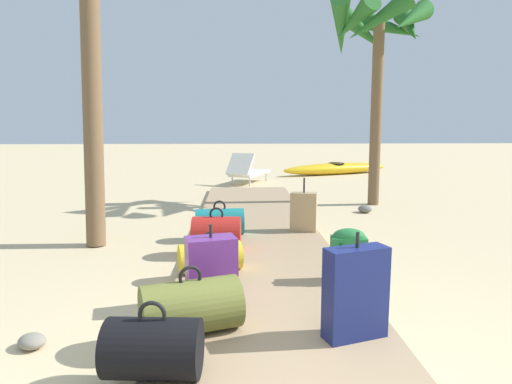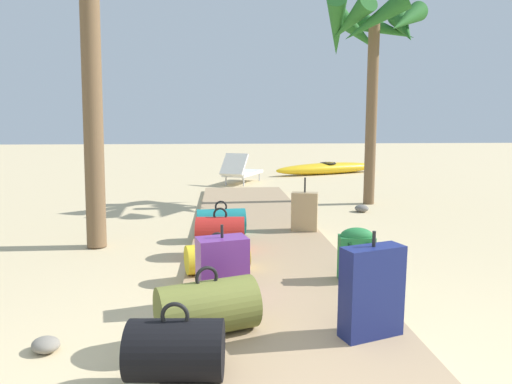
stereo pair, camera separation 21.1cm
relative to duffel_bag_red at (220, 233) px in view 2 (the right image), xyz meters
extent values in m
plane|color=#D1BA8C|center=(0.50, 0.06, -0.27)|extent=(60.00, 60.00, 0.00)
cube|color=tan|center=(0.50, 0.90, -0.23)|extent=(1.70, 8.44, 0.08)
cylinder|color=red|center=(0.00, 0.00, 0.00)|extent=(0.57, 0.41, 0.39)
torus|color=black|center=(0.00, 0.00, 0.22)|extent=(0.17, 0.03, 0.16)
cylinder|color=olive|center=(-0.09, -2.10, -0.01)|extent=(0.76, 0.57, 0.37)
torus|color=black|center=(-0.09, -2.10, 0.21)|extent=(0.16, 0.08, 0.16)
cylinder|color=#197A7F|center=(0.01, 0.73, -0.02)|extent=(0.65, 0.38, 0.34)
torus|color=black|center=(0.01, 0.73, 0.18)|extent=(0.17, 0.04, 0.16)
cube|color=#237538|center=(1.26, -1.12, 0.02)|extent=(0.34, 0.21, 0.42)
ellipsoid|color=#237538|center=(1.26, -1.12, 0.23)|extent=(0.32, 0.20, 0.16)
cylinder|color=#113A1C|center=(1.17, -1.20, 0.02)|extent=(0.04, 0.04, 0.34)
cylinder|color=#113A1C|center=(1.33, -1.22, 0.02)|extent=(0.04, 0.04, 0.34)
cube|color=#6B2D84|center=(0.02, -1.49, 0.07)|extent=(0.45, 0.33, 0.53)
cylinder|color=black|center=(0.02, -1.49, 0.39)|extent=(0.02, 0.02, 0.11)
cylinder|color=gold|center=(-0.03, -0.78, -0.05)|extent=(0.66, 0.43, 0.29)
torus|color=black|center=(-0.03, -0.78, 0.12)|extent=(0.16, 0.06, 0.16)
cube|color=tan|center=(1.15, 0.86, 0.07)|extent=(0.39, 0.26, 0.53)
cylinder|color=black|center=(1.15, 0.86, 0.43)|extent=(0.02, 0.02, 0.20)
cylinder|color=black|center=(-0.25, -2.65, -0.02)|extent=(0.56, 0.39, 0.35)
torus|color=black|center=(-0.25, -2.65, 0.18)|extent=(0.17, 0.04, 0.16)
cube|color=navy|center=(1.03, -2.22, 0.12)|extent=(0.46, 0.29, 0.63)
cylinder|color=black|center=(1.03, -2.22, 0.49)|extent=(0.02, 0.02, 0.11)
cylinder|color=brown|center=(-1.54, 0.68, 1.84)|extent=(0.24, 0.59, 4.23)
cylinder|color=brown|center=(2.85, 3.29, 1.45)|extent=(0.21, 0.26, 3.45)
cone|color=#236023|center=(3.38, 3.25, 3.00)|extent=(0.44, 1.10, 0.90)
cone|color=#236023|center=(3.23, 3.73, 3.06)|extent=(1.16, 1.07, 0.77)
cone|color=#236023|center=(2.72, 3.83, 3.00)|extent=(1.18, 0.62, 0.92)
cone|color=#236023|center=(2.19, 3.46, 3.00)|extent=(0.69, 1.40, 1.07)
cone|color=#236023|center=(2.34, 3.10, 3.06)|extent=(0.73, 1.21, 0.76)
cone|color=#236023|center=(2.66, 2.74, 3.01)|extent=(1.23, 0.73, 0.92)
cone|color=#236023|center=(3.27, 2.87, 3.05)|extent=(1.11, 1.12, 0.80)
cube|color=white|center=(0.59, 6.53, -0.01)|extent=(1.14, 1.52, 0.08)
cube|color=white|center=(0.34, 5.99, 0.27)|extent=(0.74, 0.68, 0.52)
cylinder|color=silver|center=(0.62, 7.13, -0.16)|extent=(0.04, 0.04, 0.22)
cylinder|color=silver|center=(1.05, 6.93, -0.16)|extent=(0.04, 0.04, 0.22)
cylinder|color=silver|center=(0.14, 6.12, -0.16)|extent=(0.04, 0.04, 0.22)
cylinder|color=silver|center=(0.57, 5.92, -0.16)|extent=(0.04, 0.04, 0.22)
ellipsoid|color=gold|center=(3.30, 8.43, -0.10)|extent=(3.59, 1.85, 0.35)
torus|color=black|center=(3.30, 8.43, 0.06)|extent=(0.63, 0.63, 0.05)
ellipsoid|color=gray|center=(-1.18, -2.12, -0.23)|extent=(0.26, 0.25, 0.10)
ellipsoid|color=slate|center=(2.47, 2.47, -0.21)|extent=(0.33, 0.33, 0.13)
camera|label=1|loc=(0.23, -5.06, 1.25)|focal=31.35mm
camera|label=2|loc=(0.02, -5.05, 1.25)|focal=31.35mm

